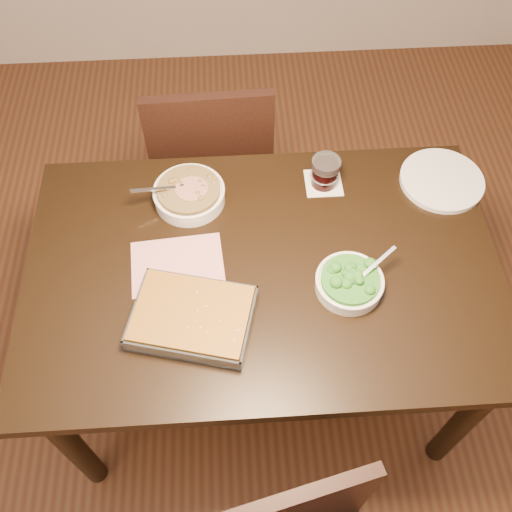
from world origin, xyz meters
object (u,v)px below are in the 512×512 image
stew_bowl (189,194)px  baking_dish (192,317)px  dinner_plate (442,180)px  chair_far (212,160)px  wine_tumbler (325,171)px  table (263,283)px  broccoli_bowl (349,282)px

stew_bowl → baking_dish: stew_bowl is taller
stew_bowl → baking_dish: (0.01, -0.44, -0.00)m
stew_bowl → dinner_plate: size_ratio=0.92×
stew_bowl → chair_far: 0.47m
wine_tumbler → chair_far: 0.58m
chair_far → baking_dish: bearing=84.0°
stew_bowl → chair_far: chair_far is taller
stew_bowl → chair_far: bearing=80.5°
table → stew_bowl: 0.36m
stew_bowl → broccoli_bowl: (0.45, -0.35, -0.00)m
table → dinner_plate: bearing=25.7°
baking_dish → table: bearing=54.1°
table → broccoli_bowl: 0.28m
table → baking_dish: bearing=-140.2°
broccoli_bowl → table: bearing=159.9°
broccoli_bowl → baking_dish: bearing=-169.2°
wine_tumbler → dinner_plate: bearing=-2.9°
wine_tumbler → stew_bowl: bearing=-174.2°
broccoli_bowl → dinner_plate: 0.52m
dinner_plate → baking_dish: bearing=-150.3°
stew_bowl → broccoli_bowl: size_ratio=1.22×
table → baking_dish: 0.29m
broccoli_bowl → wine_tumbler: bearing=93.0°
baking_dish → chair_far: bearing=100.5°
broccoli_bowl → chair_far: 0.87m
broccoli_bowl → wine_tumbler: (-0.02, 0.40, 0.03)m
baking_dish → dinner_plate: 0.93m
table → wine_tumbler: bearing=54.9°
stew_bowl → baking_dish: size_ratio=0.67×
table → wine_tumbler: (0.22, 0.31, 0.15)m
table → baking_dish: baking_dish is taller
table → wine_tumbler: size_ratio=13.89×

